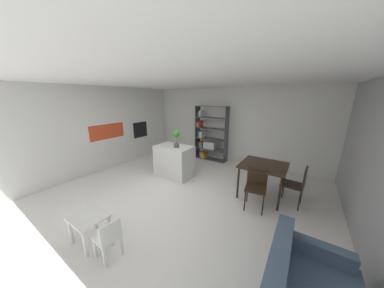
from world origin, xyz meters
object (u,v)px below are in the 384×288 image
(kitchen_island, at_px, (174,161))
(child_table, at_px, (89,221))
(dining_table, at_px, (263,168))
(dining_chair_near, at_px, (256,184))
(child_chair_right, at_px, (109,237))
(dining_chair_window_side, at_px, (298,183))
(potted_plant_on_island, at_px, (176,137))
(built_in_oven, at_px, (140,130))
(open_bookshelf, at_px, (209,137))

(kitchen_island, distance_m, child_table, 2.69)
(dining_table, xyz_separation_m, dining_chair_near, (-0.01, -0.50, -0.18))
(child_table, relative_size, child_chair_right, 0.86)
(child_chair_right, relative_size, dining_chair_window_side, 0.71)
(potted_plant_on_island, relative_size, dining_chair_near, 0.55)
(built_in_oven, distance_m, dining_table, 4.58)
(child_table, bearing_deg, potted_plant_on_island, 96.62)
(built_in_oven, relative_size, dining_chair_window_side, 0.68)
(open_bookshelf, height_order, dining_chair_window_side, open_bookshelf)
(kitchen_island, distance_m, child_chair_right, 2.83)
(built_in_oven, relative_size, child_table, 1.11)
(kitchen_island, height_order, child_table, kitchen_island)
(dining_chair_window_side, bearing_deg, built_in_oven, -89.49)
(open_bookshelf, bearing_deg, child_chair_right, -79.23)
(child_table, height_order, dining_table, dining_table)
(built_in_oven, bearing_deg, dining_chair_near, -10.62)
(built_in_oven, relative_size, dining_table, 0.61)
(potted_plant_on_island, relative_size, child_chair_right, 0.76)
(potted_plant_on_island, height_order, child_chair_right, potted_plant_on_island)
(built_in_oven, xyz_separation_m, dining_table, (4.55, -0.35, -0.37))
(child_table, bearing_deg, built_in_oven, 128.37)
(potted_plant_on_island, xyz_separation_m, dining_chair_window_side, (2.95, 0.33, -0.67))
(child_chair_right, height_order, dining_chair_near, dining_chair_near)
(potted_plant_on_island, bearing_deg, dining_chair_window_side, 6.41)
(dining_chair_near, bearing_deg, child_table, -136.91)
(potted_plant_on_island, height_order, dining_table, potted_plant_on_island)
(open_bookshelf, bearing_deg, built_in_oven, -151.75)
(potted_plant_on_island, height_order, child_table, potted_plant_on_island)
(child_chair_right, xyz_separation_m, dining_table, (1.41, 2.94, 0.35))
(kitchen_island, relative_size, child_table, 1.96)
(open_bookshelf, bearing_deg, potted_plant_on_island, -89.47)
(dining_table, bearing_deg, dining_chair_near, -91.46)
(open_bookshelf, height_order, dining_table, open_bookshelf)
(potted_plant_on_island, distance_m, dining_table, 2.33)
(dining_table, bearing_deg, built_in_oven, 175.61)
(dining_chair_near, bearing_deg, built_in_oven, 161.02)
(built_in_oven, bearing_deg, dining_chair_window_side, -3.88)
(kitchen_island, distance_m, open_bookshelf, 1.90)
(kitchen_island, xyz_separation_m, dining_chair_near, (2.38, -0.22, 0.06))
(child_table, distance_m, child_chair_right, 0.54)
(open_bookshelf, xyz_separation_m, child_chair_right, (0.86, -4.51, -0.48))
(built_in_oven, bearing_deg, child_chair_right, -46.31)
(built_in_oven, height_order, open_bookshelf, open_bookshelf)
(kitchen_island, bearing_deg, dining_chair_near, -5.23)
(built_in_oven, xyz_separation_m, potted_plant_on_island, (2.30, -0.69, 0.13))
(built_in_oven, distance_m, dining_chair_window_side, 5.29)
(dining_chair_window_side, bearing_deg, open_bookshelf, -113.64)
(built_in_oven, height_order, dining_chair_window_side, built_in_oven)
(potted_plant_on_island, height_order, open_bookshelf, open_bookshelf)
(child_chair_right, bearing_deg, kitchen_island, -157.34)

